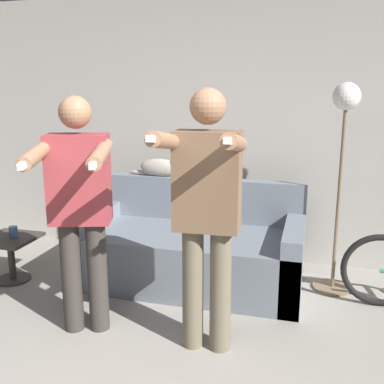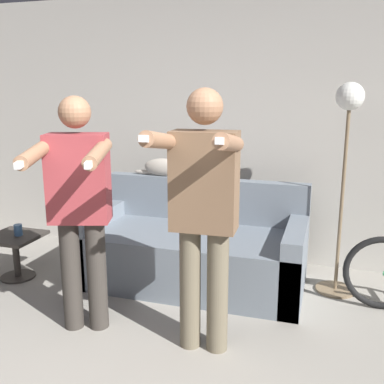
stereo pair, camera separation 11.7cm
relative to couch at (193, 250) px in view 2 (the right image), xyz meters
name	(u,v)px [view 2 (the right image)]	position (x,y,z in m)	size (l,w,h in m)	color
wall_back	(213,130)	(-0.02, 0.74, 1.01)	(10.00, 0.05, 2.60)	#B7B2A8
couch	(193,250)	(0.00, 0.00, 0.00)	(1.95, 0.94, 0.88)	slate
person_left	(79,201)	(-0.51, -1.02, 0.66)	(0.61, 0.76, 1.66)	#38332D
person_right	(203,206)	(0.38, -1.02, 0.70)	(0.50, 0.69, 1.71)	#6B604C
cat	(164,167)	(-0.41, 0.37, 0.68)	(0.53, 0.11, 0.19)	#B7AD9E
floor_lamp	(347,139)	(1.23, 0.17, 1.02)	(0.33, 0.33, 1.76)	#756047
side_table	(15,247)	(-1.57, -0.41, 0.00)	(0.45, 0.45, 0.41)	#38332D
cup	(18,230)	(-1.53, -0.40, 0.17)	(0.07, 0.07, 0.10)	#3D6693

